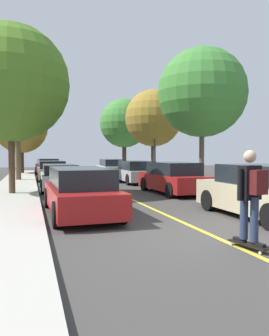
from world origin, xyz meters
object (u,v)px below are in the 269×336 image
(parked_car_left_farthest, at_px, (48,167))
(parked_car_right_farthest, at_px, (112,168))
(street_tree_left_far, at_px, (21,127))
(street_tree_right_nearest, at_px, (202,93))
(parked_car_left_nearest, at_px, (80,191))
(street_tree_right_near, at_px, (153,118))
(parked_car_right_nearest, at_px, (262,192))
(fire_hydrant, at_px, (263,191))
(skateboarder, at_px, (251,191))
(street_tree_left_near, at_px, (17,91))
(skateboard, at_px, (249,244))
(parked_car_right_far, at_px, (135,172))
(parked_car_right_near, at_px, (173,178))
(parked_car_left_far, at_px, (52,171))
(street_tree_left_nearest, at_px, (11,83))
(streetlamp, at_px, (155,131))
(street_tree_right_far, at_px, (124,123))
(parked_car_left_near, at_px, (60,177))

(parked_car_left_farthest, height_order, parked_car_right_farthest, parked_car_left_farthest)
(street_tree_left_far, bearing_deg, street_tree_right_nearest, -59.75)
(parked_car_left_nearest, relative_size, parked_car_right_farthest, 0.99)
(street_tree_right_nearest, height_order, street_tree_right_near, street_tree_right_nearest)
(parked_car_right_nearest, relative_size, fire_hydrant, 6.14)
(parked_car_left_farthest, height_order, skateboarder, skateboarder)
(street_tree_right_nearest, height_order, fire_hydrant, street_tree_right_nearest)
(parked_car_right_nearest, bearing_deg, street_tree_right_near, 81.68)
(parked_car_left_farthest, distance_m, street_tree_left_near, 8.26)
(skateboard, bearing_deg, parked_car_right_far, 81.08)
(skateboarder, bearing_deg, street_tree_left_near, 104.79)
(parked_car_right_nearest, height_order, parked_car_right_near, parked_car_right_nearest)
(street_tree_right_near, distance_m, fire_hydrant, 13.00)
(parked_car_left_far, distance_m, street_tree_right_nearest, 11.21)
(street_tree_right_near, bearing_deg, street_tree_left_nearest, -140.63)
(street_tree_left_near, distance_m, street_tree_left_far, 8.05)
(parked_car_right_farthest, xyz_separation_m, street_tree_left_nearest, (-6.81, -10.95, 3.98))
(street_tree_left_nearest, height_order, street_tree_right_nearest, street_tree_left_nearest)
(street_tree_right_near, bearing_deg, skateboard, -104.44)
(street_tree_left_nearest, height_order, fire_hydrant, street_tree_left_nearest)
(parked_car_left_far, bearing_deg, parked_car_right_far, -36.44)
(parked_car_right_farthest, bearing_deg, parked_car_left_nearest, -106.43)
(parked_car_right_near, relative_size, parked_car_right_far, 1.01)
(parked_car_right_near, bearing_deg, parked_car_left_nearest, -139.03)
(parked_car_left_farthest, height_order, street_tree_left_far, street_tree_left_far)
(streetlamp, bearing_deg, skateboarder, -104.23)
(street_tree_right_far, bearing_deg, fire_hydrant, -91.70)
(street_tree_right_near, bearing_deg, streetlamp, -106.45)
(parked_car_right_farthest, distance_m, street_tree_right_nearest, 11.56)
(parked_car_right_near, height_order, skateboarder, skateboarder)
(parked_car_left_far, height_order, skateboarder, skateboarder)
(parked_car_left_farthest, xyz_separation_m, parked_car_right_near, (4.72, -14.93, 0.00))
(parked_car_right_far, xyz_separation_m, streetlamp, (1.75, 1.39, 2.60))
(street_tree_right_nearest, bearing_deg, parked_car_left_nearest, -141.55)
(parked_car_left_nearest, bearing_deg, street_tree_right_nearest, 38.45)
(parked_car_left_near, bearing_deg, parked_car_right_nearest, -62.29)
(parked_car_right_farthest, height_order, street_tree_right_nearest, street_tree_right_nearest)
(parked_car_left_farthest, height_order, street_tree_left_nearest, street_tree_left_nearest)
(parked_car_right_far, xyz_separation_m, street_tree_left_near, (-6.81, 3.01, 5.02))
(parked_car_left_nearest, relative_size, street_tree_left_near, 0.59)
(street_tree_left_nearest, height_order, street_tree_left_far, street_tree_left_nearest)
(parked_car_left_far, bearing_deg, street_tree_right_near, -7.73)
(fire_hydrant, bearing_deg, street_tree_right_nearest, 83.82)
(street_tree_left_nearest, relative_size, street_tree_left_far, 1.12)
(fire_hydrant, bearing_deg, street_tree_left_far, 111.82)
(parked_car_left_nearest, xyz_separation_m, parked_car_right_farthest, (4.72, 16.01, -0.02))
(parked_car_left_near, distance_m, street_tree_right_nearest, 8.14)
(parked_car_left_near, relative_size, street_tree_left_far, 0.70)
(parked_car_right_far, bearing_deg, street_tree_left_far, 122.05)
(parked_car_left_far, xyz_separation_m, street_tree_right_near, (6.82, -0.92, 3.57))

